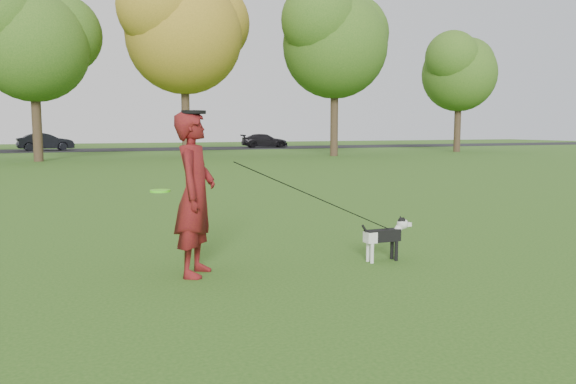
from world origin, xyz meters
name	(u,v)px	position (x,y,z in m)	size (l,w,h in m)	color
ground	(290,264)	(0.00, 0.00, 0.00)	(120.00, 120.00, 0.00)	#285116
road	(102,150)	(0.00, 40.00, 0.01)	(120.00, 7.00, 0.02)	black
man	(195,194)	(-1.27, -0.09, 0.99)	(0.72, 0.47, 1.97)	#560C17
dog	(386,234)	(1.25, -0.32, 0.36)	(0.78, 0.16, 0.59)	black
car_mid	(45,142)	(-4.06, 40.00, 0.68)	(1.40, 4.01, 1.32)	black
car_right	(265,141)	(13.64, 40.00, 0.61)	(1.66, 4.09, 1.19)	black
man_held_items	(316,197)	(0.26, -0.23, 0.89)	(3.18, 0.40, 1.58)	#52E81D
tree_row	(85,22)	(-1.43, 26.07, 7.41)	(51.74, 8.86, 12.01)	#38281C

